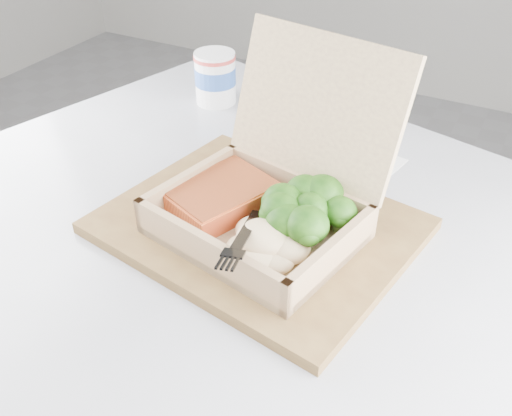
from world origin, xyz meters
The scene contains 10 objects.
floor centered at (0.00, 0.00, 0.00)m, with size 4.00×4.00×0.00m, color gray.
cafe_table centered at (0.20, -0.25, 0.56)m, with size 1.08×1.08×0.76m.
serving_tray centered at (0.25, -0.20, 0.77)m, with size 0.36×0.29×0.02m, color brown.
takeout_container centered at (0.27, -0.19, 0.83)m, with size 0.27×0.27×0.21m.
salmon_fillet centered at (0.20, -0.21, 0.80)m, with size 0.10×0.13×0.03m, color orange.
broccoli_pile centered at (0.32, -0.20, 0.81)m, with size 0.12×0.12×0.04m, color #346C18, non-canonical shape.
mashed_potatoes centered at (0.29, -0.26, 0.80)m, with size 0.10×0.09×0.03m, color #FBDBA2.
plastic_fork centered at (0.27, -0.25, 0.82)m, with size 0.06×0.16×0.03m.
paper_cup centered at (0.01, 0.09, 0.81)m, with size 0.07×0.07×0.09m.
receipt centered at (0.32, 0.00, 0.76)m, with size 0.07×0.13×0.00m, color white.
Camera 1 is at (0.51, -0.70, 1.20)m, focal length 40.00 mm.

